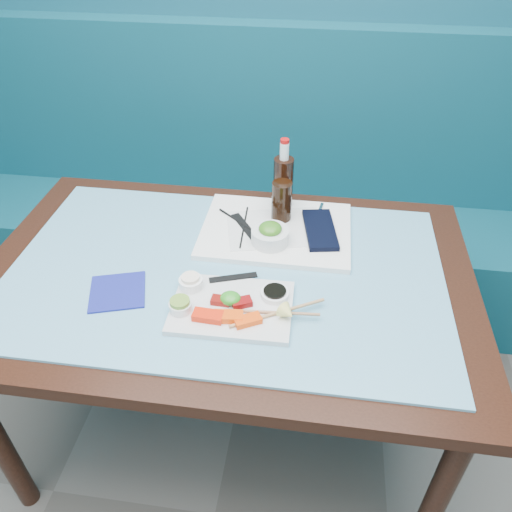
# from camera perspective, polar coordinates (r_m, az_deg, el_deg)

# --- Properties ---
(booth_bench) EXTENTS (3.00, 0.56, 1.17)m
(booth_bench) POSITION_cam_1_polar(r_m,az_deg,el_deg) (2.31, 0.74, 4.45)
(booth_bench) COLOR #0D4756
(booth_bench) RESTS_ON ground
(dining_table) EXTENTS (1.40, 0.90, 0.75)m
(dining_table) POSITION_cam_1_polar(r_m,az_deg,el_deg) (1.47, -3.39, -4.31)
(dining_table) COLOR black
(dining_table) RESTS_ON ground
(glass_top) EXTENTS (1.22, 0.76, 0.01)m
(glass_top) POSITION_cam_1_polar(r_m,az_deg,el_deg) (1.42, -3.53, -1.72)
(glass_top) COLOR #62A4C4
(glass_top) RESTS_ON dining_table
(sashimi_plate) EXTENTS (0.31, 0.23, 0.02)m
(sashimi_plate) POSITION_cam_1_polar(r_m,az_deg,el_deg) (1.29, -2.77, -5.89)
(sashimi_plate) COLOR silver
(sashimi_plate) RESTS_ON glass_top
(salmon_left) EXTENTS (0.08, 0.04, 0.02)m
(salmon_left) POSITION_cam_1_polar(r_m,az_deg,el_deg) (1.25, -5.52, -6.84)
(salmon_left) COLOR red
(salmon_left) RESTS_ON sashimi_plate
(salmon_mid) EXTENTS (0.08, 0.04, 0.02)m
(salmon_mid) POSITION_cam_1_polar(r_m,az_deg,el_deg) (1.24, -3.20, -6.93)
(salmon_mid) COLOR #FF4B0A
(salmon_mid) RESTS_ON sashimi_plate
(salmon_right) EXTENTS (0.07, 0.06, 0.02)m
(salmon_right) POSITION_cam_1_polar(r_m,az_deg,el_deg) (1.23, -0.94, -7.37)
(salmon_right) COLOR #FF490A
(salmon_right) RESTS_ON sashimi_plate
(tuna_left) EXTENTS (0.05, 0.03, 0.02)m
(tuna_left) POSITION_cam_1_polar(r_m,az_deg,el_deg) (1.29, -4.07, -5.10)
(tuna_left) COLOR maroon
(tuna_left) RESTS_ON sashimi_plate
(tuna_right) EXTENTS (0.06, 0.05, 0.02)m
(tuna_right) POSITION_cam_1_polar(r_m,az_deg,el_deg) (1.28, -1.64, -5.33)
(tuna_right) COLOR maroon
(tuna_right) RESTS_ON sashimi_plate
(seaweed_garnish) EXTENTS (0.07, 0.06, 0.03)m
(seaweed_garnish) POSITION_cam_1_polar(r_m,az_deg,el_deg) (1.28, -2.94, -4.84)
(seaweed_garnish) COLOR #2D8E20
(seaweed_garnish) RESTS_ON sashimi_plate
(ramekin_wasabi) EXTENTS (0.06, 0.06, 0.02)m
(ramekin_wasabi) POSITION_cam_1_polar(r_m,az_deg,el_deg) (1.28, -8.64, -5.73)
(ramekin_wasabi) COLOR white
(ramekin_wasabi) RESTS_ON sashimi_plate
(wasabi_fill) EXTENTS (0.07, 0.07, 0.01)m
(wasabi_fill) POSITION_cam_1_polar(r_m,az_deg,el_deg) (1.26, -8.71, -5.17)
(wasabi_fill) COLOR olive
(wasabi_fill) RESTS_ON ramekin_wasabi
(ramekin_ginger) EXTENTS (0.06, 0.06, 0.03)m
(ramekin_ginger) POSITION_cam_1_polar(r_m,az_deg,el_deg) (1.34, -7.45, -3.07)
(ramekin_ginger) COLOR white
(ramekin_ginger) RESTS_ON sashimi_plate
(ginger_fill) EXTENTS (0.05, 0.05, 0.01)m
(ginger_fill) POSITION_cam_1_polar(r_m,az_deg,el_deg) (1.32, -7.52, -2.48)
(ginger_fill) COLOR white
(ginger_fill) RESTS_ON ramekin_ginger
(soy_dish) EXTENTS (0.09, 0.09, 0.01)m
(soy_dish) POSITION_cam_1_polar(r_m,az_deg,el_deg) (1.30, 2.16, -4.34)
(soy_dish) COLOR white
(soy_dish) RESTS_ON sashimi_plate
(soy_fill) EXTENTS (0.07, 0.07, 0.01)m
(soy_fill) POSITION_cam_1_polar(r_m,az_deg,el_deg) (1.30, 2.17, -4.01)
(soy_fill) COLOR black
(soy_fill) RESTS_ON soy_dish
(lemon_wedge) EXTENTS (0.06, 0.06, 0.04)m
(lemon_wedge) POSITION_cam_1_polar(r_m,az_deg,el_deg) (1.23, 3.63, -6.51)
(lemon_wedge) COLOR #FFF178
(lemon_wedge) RESTS_ON sashimi_plate
(chopstick_sleeve) EXTENTS (0.13, 0.06, 0.00)m
(chopstick_sleeve) POSITION_cam_1_polar(r_m,az_deg,el_deg) (1.36, -2.62, -2.47)
(chopstick_sleeve) COLOR black
(chopstick_sleeve) RESTS_ON sashimi_plate
(wooden_chopstick_a) EXTENTS (0.23, 0.02, 0.01)m
(wooden_chopstick_a) POSITION_cam_1_polar(r_m,az_deg,el_deg) (1.26, 2.06, -6.47)
(wooden_chopstick_a) COLOR #9E6B4A
(wooden_chopstick_a) RESTS_ON sashimi_plate
(wooden_chopstick_b) EXTENTS (0.23, 0.14, 0.01)m
(wooden_chopstick_b) POSITION_cam_1_polar(r_m,az_deg,el_deg) (1.26, 2.51, -6.50)
(wooden_chopstick_b) COLOR #AE7F52
(wooden_chopstick_b) RESTS_ON sashimi_plate
(serving_tray) EXTENTS (0.46, 0.34, 0.02)m
(serving_tray) POSITION_cam_1_polar(r_m,az_deg,el_deg) (1.55, 2.29, 2.94)
(serving_tray) COLOR white
(serving_tray) RESTS_ON glass_top
(paper_placemat) EXTENTS (0.34, 0.27, 0.00)m
(paper_placemat) POSITION_cam_1_polar(r_m,az_deg,el_deg) (1.54, 2.30, 3.23)
(paper_placemat) COLOR silver
(paper_placemat) RESTS_ON serving_tray
(seaweed_bowl) EXTENTS (0.13, 0.13, 0.04)m
(seaweed_bowl) POSITION_cam_1_polar(r_m,az_deg,el_deg) (1.47, 1.62, 2.27)
(seaweed_bowl) COLOR silver
(seaweed_bowl) RESTS_ON serving_tray
(seaweed_salad) EXTENTS (0.08, 0.08, 0.03)m
(seaweed_salad) POSITION_cam_1_polar(r_m,az_deg,el_deg) (1.46, 1.64, 3.15)
(seaweed_salad) COLOR #37751B
(seaweed_salad) RESTS_ON seaweed_bowl
(cola_glass) EXTENTS (0.08, 0.08, 0.13)m
(cola_glass) POSITION_cam_1_polar(r_m,az_deg,el_deg) (1.55, 2.95, 6.28)
(cola_glass) COLOR black
(cola_glass) RESTS_ON serving_tray
(navy_pouch) EXTENTS (0.12, 0.22, 0.02)m
(navy_pouch) POSITION_cam_1_polar(r_m,az_deg,el_deg) (1.54, 7.33, 3.01)
(navy_pouch) COLOR black
(navy_pouch) RESTS_ON serving_tray
(fork) EXTENTS (0.03, 0.09, 0.01)m
(fork) POSITION_cam_1_polar(r_m,az_deg,el_deg) (1.62, 7.26, 5.09)
(fork) COLOR silver
(fork) RESTS_ON serving_tray
(black_chopstick_a) EXTENTS (0.02, 0.22, 0.01)m
(black_chopstick_a) POSITION_cam_1_polar(r_m,az_deg,el_deg) (1.54, -1.39, 3.37)
(black_chopstick_a) COLOR black
(black_chopstick_a) RESTS_ON serving_tray
(black_chopstick_b) EXTENTS (0.21, 0.17, 0.01)m
(black_chopstick_b) POSITION_cam_1_polar(r_m,az_deg,el_deg) (1.54, -1.10, 3.36)
(black_chopstick_b) COLOR black
(black_chopstick_b) RESTS_ON serving_tray
(tray_sleeve) EXTENTS (0.11, 0.15, 0.00)m
(tray_sleeve) POSITION_cam_1_polar(r_m,az_deg,el_deg) (1.54, -1.25, 3.34)
(tray_sleeve) COLOR black
(tray_sleeve) RESTS_ON serving_tray
(cola_bottle_body) EXTENTS (0.07, 0.07, 0.18)m
(cola_bottle_body) POSITION_cam_1_polar(r_m,az_deg,el_deg) (1.62, 3.11, 8.14)
(cola_bottle_body) COLOR black
(cola_bottle_body) RESTS_ON glass_top
(cola_bottle_neck) EXTENTS (0.04, 0.04, 0.05)m
(cola_bottle_neck) POSITION_cam_1_polar(r_m,az_deg,el_deg) (1.56, 3.27, 11.89)
(cola_bottle_neck) COLOR white
(cola_bottle_neck) RESTS_ON cola_bottle_body
(cola_bottle_cap) EXTENTS (0.03, 0.03, 0.01)m
(cola_bottle_cap) POSITION_cam_1_polar(r_m,az_deg,el_deg) (1.55, 3.31, 12.99)
(cola_bottle_cap) COLOR red
(cola_bottle_cap) RESTS_ON cola_bottle_neck
(blue_napkin) EXTENTS (0.18, 0.18, 0.01)m
(blue_napkin) POSITION_cam_1_polar(r_m,az_deg,el_deg) (1.39, -15.55, -3.95)
(blue_napkin) COLOR navy
(blue_napkin) RESTS_ON glass_top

